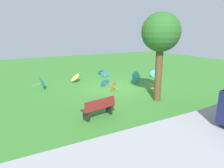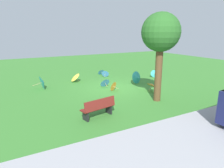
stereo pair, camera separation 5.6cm
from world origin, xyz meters
name	(u,v)px [view 1 (the left image)]	position (x,y,z in m)	size (l,w,h in m)	color
ground	(115,87)	(0.00, 0.00, 0.00)	(40.00, 40.00, 0.00)	#387A2D
road_strip	(218,136)	(0.00, 7.74, 0.00)	(40.00, 4.20, 0.01)	#9E9EA3
park_bench	(99,108)	(3.13, 4.04, 0.47)	(1.66, 0.77, 0.90)	maroon
shade_tree	(161,34)	(-0.73, 3.50, 3.63)	(2.04, 2.04, 4.76)	brown
parasol_blue_0	(101,72)	(-0.94, -4.25, 0.28)	(0.59, 0.59, 0.54)	tan
parasol_orange_1	(152,85)	(-1.63, 1.94, 0.45)	(0.69, 0.71, 0.65)	tan
parasol_blue_1	(105,82)	(0.56, -0.50, 0.33)	(0.72, 0.63, 0.65)	tan
parasol_yellow_0	(74,77)	(1.94, -2.87, 0.40)	(0.74, 0.85, 0.72)	tan
parasol_teal_0	(154,74)	(-4.55, -1.26, 0.31)	(0.74, 0.65, 0.62)	tan
parasol_teal_1	(137,77)	(-1.98, -0.19, 0.46)	(0.98, 0.81, 0.93)	tan
parasol_teal_2	(43,82)	(4.45, -2.01, 0.47)	(0.88, 0.93, 0.94)	tan
parasol_blue_2	(105,74)	(-0.92, -3.33, 0.30)	(0.71, 0.67, 0.60)	tan
parasol_orange_2	(113,86)	(0.53, 0.62, 0.32)	(0.68, 0.69, 0.63)	tan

